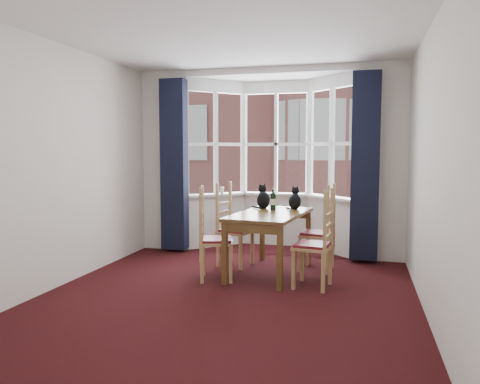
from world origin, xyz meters
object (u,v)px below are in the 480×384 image
(chair_right_far, at_px, (324,235))
(chair_left_far, at_px, (230,231))
(cat_left, at_px, (263,199))
(dining_table, at_px, (270,220))
(wine_bottle, at_px, (273,200))
(chair_right_near, at_px, (320,247))
(candle_tall, at_px, (222,190))
(cat_right, at_px, (295,200))
(chair_left_near, at_px, (209,241))

(chair_right_far, bearing_deg, chair_left_far, 179.86)
(chair_left_far, height_order, cat_left, cat_left)
(dining_table, height_order, wine_bottle, wine_bottle)
(chair_right_near, height_order, candle_tall, candle_tall)
(chair_left_far, distance_m, cat_right, 0.99)
(dining_table, distance_m, wine_bottle, 0.35)
(cat_left, bearing_deg, wine_bottle, -42.75)
(dining_table, relative_size, chair_right_far, 1.67)
(wine_bottle, bearing_deg, chair_left_near, -131.13)
(chair_right_near, distance_m, candle_tall, 2.65)
(dining_table, relative_size, candle_tall, 13.80)
(cat_left, bearing_deg, cat_right, -0.24)
(chair_left_near, height_order, chair_right_near, same)
(chair_right_near, height_order, chair_right_far, same)
(dining_table, height_order, candle_tall, candle_tall)
(dining_table, distance_m, chair_left_near, 0.84)
(dining_table, distance_m, candle_tall, 1.82)
(chair_right_far, height_order, cat_right, cat_right)
(cat_right, height_order, candle_tall, cat_right)
(chair_left_near, height_order, chair_right_far, same)
(chair_left_far, bearing_deg, dining_table, -25.98)
(dining_table, distance_m, chair_right_far, 0.75)
(cat_right, bearing_deg, chair_left_near, -135.87)
(chair_left_near, bearing_deg, candle_tall, 102.20)
(candle_tall, bearing_deg, chair_right_near, -47.70)
(chair_right_near, relative_size, candle_tall, 8.27)
(chair_left_near, distance_m, wine_bottle, 1.08)
(cat_left, xyz_separation_m, candle_tall, (-0.90, 1.02, 0.01))
(chair_left_far, relative_size, cat_right, 2.88)
(chair_left_far, distance_m, chair_right_near, 1.52)
(chair_right_near, bearing_deg, candle_tall, 132.30)
(dining_table, relative_size, cat_left, 4.44)
(wine_bottle, bearing_deg, dining_table, -86.89)
(chair_right_far, height_order, candle_tall, candle_tall)
(chair_right_near, height_order, cat_left, cat_left)
(chair_left_near, distance_m, candle_tall, 2.01)
(cat_right, height_order, wine_bottle, cat_right)
(cat_left, height_order, wine_bottle, cat_left)
(chair_left_far, relative_size, cat_left, 2.66)
(chair_right_far, xyz_separation_m, cat_left, (-0.83, 0.12, 0.44))
(cat_left, relative_size, candle_tall, 3.11)
(wine_bottle, bearing_deg, chair_right_far, 2.24)
(cat_right, distance_m, candle_tall, 1.68)
(dining_table, height_order, chair_right_near, chair_right_near)
(chair_right_far, bearing_deg, chair_left_near, -149.73)
(cat_left, xyz_separation_m, wine_bottle, (0.16, -0.15, -0.00))
(chair_left_far, bearing_deg, chair_right_near, -31.27)
(chair_right_far, bearing_deg, cat_left, 171.52)
(chair_left_far, height_order, cat_right, cat_right)
(cat_left, distance_m, candle_tall, 1.36)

